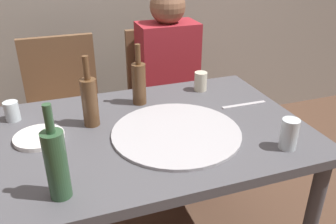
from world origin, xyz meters
TOP-DOWN VIEW (x-y plane):
  - dining_table at (0.00, 0.00)m, footprint 1.30×0.86m
  - pizza_tray at (0.10, -0.07)m, footprint 0.52×0.52m
  - wine_bottle at (0.04, 0.25)m, footprint 0.06×0.06m
  - beer_bottle at (-0.20, 0.12)m, footprint 0.07×0.07m
  - water_bottle at (-0.36, -0.31)m, footprint 0.07×0.07m
  - tumbler_near at (-0.52, 0.27)m, footprint 0.06×0.06m
  - tumbler_far at (0.46, -0.31)m, footprint 0.06×0.06m
  - wine_glass at (0.37, 0.30)m, footprint 0.06×0.06m
  - plate_stack at (-0.41, 0.06)m, footprint 0.19×0.19m
  - table_knife at (0.49, 0.07)m, footprint 0.22×0.02m
  - chair_left at (-0.28, 0.83)m, footprint 0.44×0.44m
  - chair_right at (0.36, 0.83)m, footprint 0.44×0.44m
  - guest_in_sweater at (0.36, 0.68)m, footprint 0.36×0.56m

SIDE VIEW (x-z plane):
  - chair_left at x=-0.28m, z-range 0.06..0.96m
  - chair_right at x=0.36m, z-range 0.06..0.96m
  - dining_table at x=0.00m, z-range 0.28..1.00m
  - guest_in_sweater at x=0.36m, z-range 0.06..1.23m
  - table_knife at x=0.49m, z-range 0.72..0.73m
  - pizza_tray at x=0.10m, z-range 0.72..0.74m
  - plate_stack at x=-0.41m, z-range 0.72..0.74m
  - tumbler_near at x=-0.52m, z-range 0.72..0.81m
  - wine_glass at x=0.37m, z-range 0.72..0.82m
  - tumbler_far at x=0.46m, z-range 0.72..0.84m
  - wine_bottle at x=0.04m, z-range 0.69..0.97m
  - beer_bottle at x=-0.20m, z-range 0.68..0.98m
  - water_bottle at x=-0.36m, z-range 0.69..1.00m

